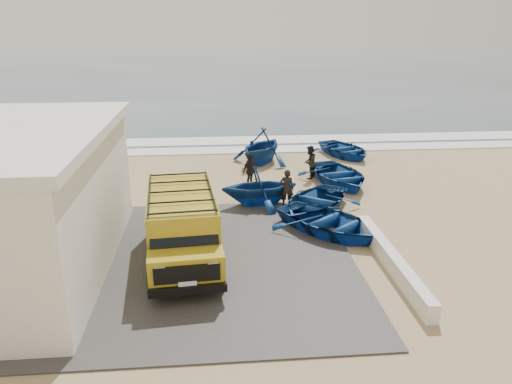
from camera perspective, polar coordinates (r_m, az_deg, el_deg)
name	(u,v)px	position (r m, az deg, el deg)	size (l,w,h in m)	color
ground	(223,235)	(17.64, -3.75, -4.91)	(160.00, 160.00, 0.00)	tan
slab	(161,262)	(15.91, -10.84, -7.91)	(12.00, 10.00, 0.05)	#403E3B
ocean	(212,74)	(72.48, -5.01, 13.24)	(180.00, 88.00, 0.01)	#385166
surf_line	(218,151)	(29.01, -4.41, 4.74)	(180.00, 1.60, 0.06)	white
surf_wash	(217,141)	(31.45, -4.49, 5.84)	(180.00, 2.20, 0.04)	white
parapet	(392,261)	(15.73, 15.24, -7.57)	(0.35, 6.00, 0.55)	silver
van	(182,225)	(15.50, -8.43, -3.71)	(2.50, 5.39, 2.24)	#B3981A
boat_near_left	(329,222)	(17.75, 8.34, -3.40)	(2.97, 4.16, 0.86)	navy
boat_near_right	(314,202)	(19.68, 6.68, -1.10)	(2.89, 4.04, 0.84)	navy
boat_mid_left	(260,186)	(20.13, 0.41, 0.67)	(2.65, 3.08, 1.62)	navy
boat_mid_right	(339,175)	(23.20, 9.45, 1.93)	(2.99, 4.18, 0.87)	navy
boat_far_left	(261,146)	(26.19, 0.60, 5.28)	(3.06, 3.54, 1.87)	navy
boat_far_right	(344,149)	(28.14, 10.07, 4.83)	(2.75, 3.85, 0.80)	navy
fisherman_front	(287,188)	(20.03, 3.54, 0.44)	(0.56, 0.37, 1.55)	black
fisherman_middle	(310,162)	(23.76, 6.14, 3.40)	(0.77, 0.60, 1.59)	black
fisherman_back	(250,170)	(22.40, -0.68, 2.52)	(0.92, 0.38, 1.57)	black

